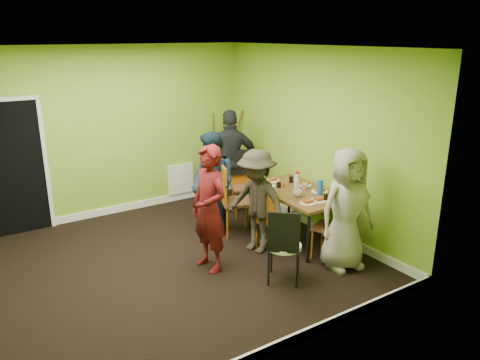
# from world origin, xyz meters

# --- Properties ---
(ground) EXTENTS (5.00, 5.00, 0.00)m
(ground) POSITION_xyz_m (0.00, 0.00, 0.00)
(ground) COLOR black
(ground) RESTS_ON ground
(room_walls) EXTENTS (5.04, 4.54, 2.82)m
(room_walls) POSITION_xyz_m (-0.02, 0.04, 0.99)
(room_walls) COLOR #88A72B
(room_walls) RESTS_ON ground
(dining_table) EXTENTS (0.90, 1.50, 0.75)m
(dining_table) POSITION_xyz_m (2.01, -0.28, 0.70)
(dining_table) COLOR black
(dining_table) RESTS_ON ground
(chair_left_far) EXTENTS (0.58, 0.58, 1.10)m
(chair_left_far) POSITION_xyz_m (1.27, 0.41, 0.62)
(chair_left_far) COLOR #C56912
(chair_left_far) RESTS_ON ground
(chair_left_near) EXTENTS (0.47, 0.47, 0.88)m
(chair_left_near) POSITION_xyz_m (1.43, -0.34, 0.49)
(chair_left_near) COLOR #C56912
(chair_left_near) RESTS_ON ground
(chair_back_end) EXTENTS (0.60, 0.65, 1.08)m
(chair_back_end) POSITION_xyz_m (1.95, 1.11, 0.76)
(chair_back_end) COLOR #C56912
(chair_back_end) RESTS_ON ground
(chair_front_end) EXTENTS (0.51, 0.51, 0.95)m
(chair_front_end) POSITION_xyz_m (1.99, -1.07, 0.53)
(chair_front_end) COLOR #C56912
(chair_front_end) RESTS_ON ground
(chair_bentwood) EXTENTS (0.53, 0.54, 0.98)m
(chair_bentwood) POSITION_xyz_m (1.01, -1.22, 0.54)
(chair_bentwood) COLOR black
(chair_bentwood) RESTS_ON ground
(easel) EXTENTS (0.65, 0.61, 1.61)m
(easel) POSITION_xyz_m (2.15, 2.02, 0.80)
(easel) COLOR brown
(easel) RESTS_ON ground
(plate_near_left) EXTENTS (0.26, 0.26, 0.01)m
(plate_near_left) POSITION_xyz_m (1.74, 0.14, 0.76)
(plate_near_left) COLOR white
(plate_near_left) RESTS_ON dining_table
(plate_near_right) EXTENTS (0.21, 0.21, 0.01)m
(plate_near_right) POSITION_xyz_m (1.78, -0.75, 0.76)
(plate_near_right) COLOR white
(plate_near_right) RESTS_ON dining_table
(plate_far_back) EXTENTS (0.23, 0.23, 0.01)m
(plate_far_back) POSITION_xyz_m (1.97, 0.31, 0.76)
(plate_far_back) COLOR white
(plate_far_back) RESTS_ON dining_table
(plate_far_front) EXTENTS (0.24, 0.24, 0.01)m
(plate_far_front) POSITION_xyz_m (1.97, -0.76, 0.76)
(plate_far_front) COLOR white
(plate_far_front) RESTS_ON dining_table
(plate_wall_back) EXTENTS (0.22, 0.22, 0.01)m
(plate_wall_back) POSITION_xyz_m (2.26, -0.12, 0.76)
(plate_wall_back) COLOR white
(plate_wall_back) RESTS_ON dining_table
(plate_wall_front) EXTENTS (0.24, 0.24, 0.01)m
(plate_wall_front) POSITION_xyz_m (2.24, -0.47, 0.76)
(plate_wall_front) COLOR white
(plate_wall_front) RESTS_ON dining_table
(thermos) EXTENTS (0.07, 0.07, 0.25)m
(thermos) POSITION_xyz_m (2.03, -0.21, 0.87)
(thermos) COLOR white
(thermos) RESTS_ON dining_table
(blue_bottle) EXTENTS (0.08, 0.08, 0.22)m
(blue_bottle) POSITION_xyz_m (2.16, -0.57, 0.86)
(blue_bottle) COLOR blue
(blue_bottle) RESTS_ON dining_table
(orange_bottle) EXTENTS (0.04, 0.04, 0.08)m
(orange_bottle) POSITION_xyz_m (1.93, -0.04, 0.79)
(orange_bottle) COLOR #C56912
(orange_bottle) RESTS_ON dining_table
(glass_mid) EXTENTS (0.07, 0.07, 0.08)m
(glass_mid) POSITION_xyz_m (1.87, 0.01, 0.79)
(glass_mid) COLOR black
(glass_mid) RESTS_ON dining_table
(glass_back) EXTENTS (0.06, 0.06, 0.10)m
(glass_back) POSITION_xyz_m (2.17, 0.10, 0.80)
(glass_back) COLOR black
(glass_back) RESTS_ON dining_table
(glass_front) EXTENTS (0.06, 0.06, 0.10)m
(glass_front) POSITION_xyz_m (2.05, -0.81, 0.80)
(glass_front) COLOR black
(glass_front) RESTS_ON dining_table
(cup_a) EXTENTS (0.13, 0.13, 0.10)m
(cup_a) POSITION_xyz_m (1.84, -0.46, 0.80)
(cup_a) COLOR white
(cup_a) RESTS_ON dining_table
(cup_b) EXTENTS (0.09, 0.09, 0.08)m
(cup_b) POSITION_xyz_m (2.14, -0.27, 0.79)
(cup_b) COLOR white
(cup_b) RESTS_ON dining_table
(person_standing) EXTENTS (0.47, 0.65, 1.66)m
(person_standing) POSITION_xyz_m (0.45, -0.39, 0.83)
(person_standing) COLOR #5A0F12
(person_standing) RESTS_ON ground
(person_left_far) EXTENTS (0.70, 0.85, 1.57)m
(person_left_far) POSITION_xyz_m (1.07, 0.60, 0.79)
(person_left_far) COLOR #132231
(person_left_far) RESTS_ON ground
(person_left_near) EXTENTS (0.78, 1.06, 1.47)m
(person_left_near) POSITION_xyz_m (1.25, -0.29, 0.74)
(person_left_near) COLOR #2B261D
(person_left_near) RESTS_ON ground
(person_back_end) EXTENTS (1.11, 0.81, 1.75)m
(person_back_end) POSITION_xyz_m (1.84, 1.32, 0.87)
(person_back_end) COLOR black
(person_back_end) RESTS_ON ground
(person_front_end) EXTENTS (0.85, 0.61, 1.61)m
(person_front_end) POSITION_xyz_m (1.94, -1.31, 0.81)
(person_front_end) COLOR gray
(person_front_end) RESTS_ON ground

